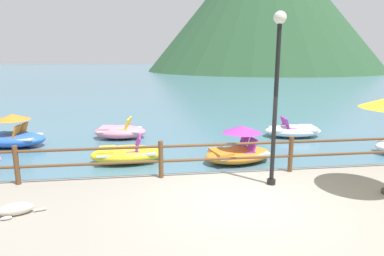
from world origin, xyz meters
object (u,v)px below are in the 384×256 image
dog_resting (12,210)px  pedal_boat_5 (120,131)px  lamp_post (276,84)px  pedal_boat_1 (293,130)px  pedal_boat_0 (239,150)px  pedal_boat_3 (127,154)px  pedal_boat_6 (12,136)px

dog_resting → pedal_boat_5: bearing=79.3°
lamp_post → pedal_boat_1: 7.33m
pedal_boat_5 → pedal_boat_0: bearing=-42.9°
pedal_boat_3 → pedal_boat_6: 5.14m
pedal_boat_0 → lamp_post: bearing=-90.4°
pedal_boat_5 → pedal_boat_3: bearing=-82.0°
lamp_post → pedal_boat_6: bearing=143.6°
dog_resting → pedal_boat_3: size_ratio=0.45×
pedal_boat_1 → pedal_boat_3: pedal_boat_3 is taller
lamp_post → pedal_boat_6: lamp_post is taller
dog_resting → pedal_boat_1: size_ratio=0.42×
pedal_boat_1 → pedal_boat_3: 7.38m
lamp_post → pedal_boat_6: size_ratio=1.46×
pedal_boat_0 → pedal_boat_1: pedal_boat_0 is taller
dog_resting → pedal_boat_6: 7.27m
pedal_boat_3 → lamp_post: bearing=-43.3°
dog_resting → pedal_boat_0: pedal_boat_0 is taller
pedal_boat_0 → pedal_boat_3: size_ratio=1.05×
pedal_boat_3 → pedal_boat_0: bearing=-6.7°
pedal_boat_6 → pedal_boat_3: bearing=-29.7°
dog_resting → pedal_boat_1: (8.80, 6.93, -0.25)m
pedal_boat_0 → pedal_boat_5: bearing=137.1°
pedal_boat_0 → pedal_boat_5: size_ratio=1.09×
pedal_boat_0 → pedal_boat_5: 5.59m
dog_resting → pedal_boat_6: (-2.55, 6.81, -0.10)m
pedal_boat_1 → pedal_boat_3: bearing=-158.9°
pedal_boat_3 → pedal_boat_5: (-0.48, 3.37, -0.00)m
lamp_post → pedal_boat_6: 10.29m
lamp_post → dog_resting: lamp_post is taller
pedal_boat_6 → pedal_boat_5: bearing=11.7°
lamp_post → dog_resting: size_ratio=3.72×
pedal_boat_0 → pedal_boat_1: bearing=43.4°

